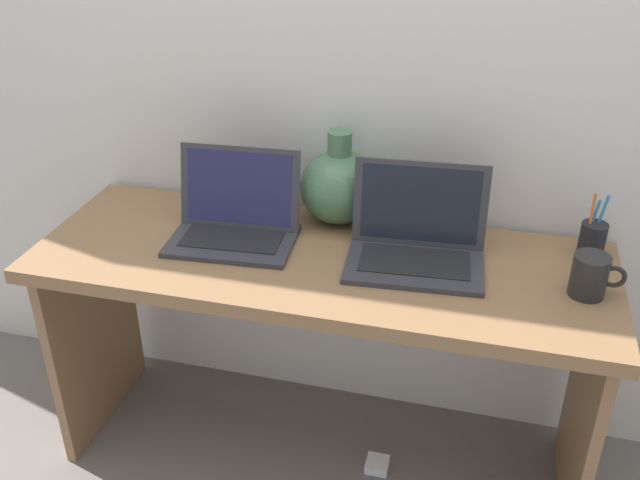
# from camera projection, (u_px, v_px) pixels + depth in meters

# --- Properties ---
(ground_plane) EXTENTS (6.00, 6.00, 0.00)m
(ground_plane) POSITION_uv_depth(u_px,v_px,m) (320.00, 451.00, 2.29)
(ground_plane) COLOR slate
(back_wall) EXTENTS (4.40, 0.04, 2.40)m
(back_wall) POSITION_uv_depth(u_px,v_px,m) (349.00, 51.00, 1.98)
(back_wall) COLOR silver
(back_wall) RESTS_ON ground
(desk) EXTENTS (1.57, 0.56, 0.72)m
(desk) POSITION_uv_depth(u_px,v_px,m) (320.00, 302.00, 2.01)
(desk) COLOR olive
(desk) RESTS_ON ground
(laptop_left) EXTENTS (0.36, 0.26, 0.24)m
(laptop_left) POSITION_uv_depth(u_px,v_px,m) (236.00, 215.00, 2.01)
(laptop_left) COLOR #333338
(laptop_left) RESTS_ON desk
(laptop_right) EXTENTS (0.38, 0.28, 0.25)m
(laptop_right) POSITION_uv_depth(u_px,v_px,m) (417.00, 236.00, 1.90)
(laptop_right) COLOR #333338
(laptop_right) RESTS_ON desk
(green_vase) EXTENTS (0.23, 0.23, 0.28)m
(green_vase) POSITION_uv_depth(u_px,v_px,m) (339.00, 186.00, 2.07)
(green_vase) COLOR #47704C
(green_vase) RESTS_ON desk
(coffee_mug) EXTENTS (0.13, 0.09, 0.11)m
(coffee_mug) POSITION_uv_depth(u_px,v_px,m) (590.00, 276.00, 1.75)
(coffee_mug) COLOR black
(coffee_mug) RESTS_ON desk
(pen_cup) EXTENTS (0.07, 0.07, 0.18)m
(pen_cup) POSITION_uv_depth(u_px,v_px,m) (592.00, 239.00, 1.92)
(pen_cup) COLOR black
(pen_cup) RESTS_ON desk
(power_brick) EXTENTS (0.07, 0.07, 0.03)m
(power_brick) POSITION_uv_depth(u_px,v_px,m) (377.00, 465.00, 2.22)
(power_brick) COLOR white
(power_brick) RESTS_ON ground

